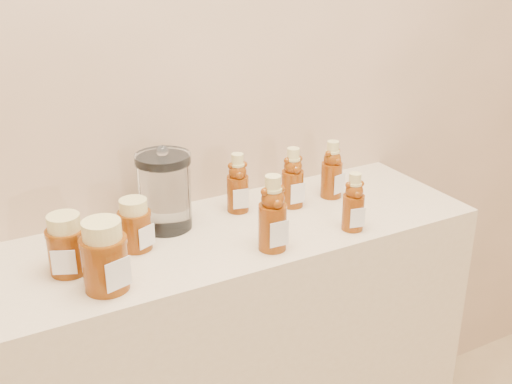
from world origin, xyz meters
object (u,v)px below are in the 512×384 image
display_table (236,381)px  glass_canister (165,188)px  bear_bottle_back_left (238,179)px  bear_bottle_front_left (273,208)px  honey_jar_left (66,244)px

display_table → glass_canister: size_ratio=5.97×
bear_bottle_back_left → bear_bottle_front_left: 0.22m
display_table → glass_canister: bearing=145.2°
bear_bottle_back_left → glass_canister: (-0.19, -0.00, 0.01)m
glass_canister → display_table: bearing=-34.8°
bear_bottle_front_left → display_table: bearing=108.1°
glass_canister → bear_bottle_front_left: bearing=-52.6°
display_table → bear_bottle_back_left: bear_bottle_back_left is taller
bear_bottle_front_left → honey_jar_left: size_ratio=1.52×
bear_bottle_back_left → honey_jar_left: 0.46m
bear_bottle_back_left → bear_bottle_front_left: (-0.03, -0.22, 0.01)m
bear_bottle_back_left → honey_jar_left: bear_bottle_back_left is taller
display_table → bear_bottle_back_left: (0.06, 0.09, 0.54)m
bear_bottle_back_left → glass_canister: bearing=-167.7°
honey_jar_left → glass_canister: 0.28m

